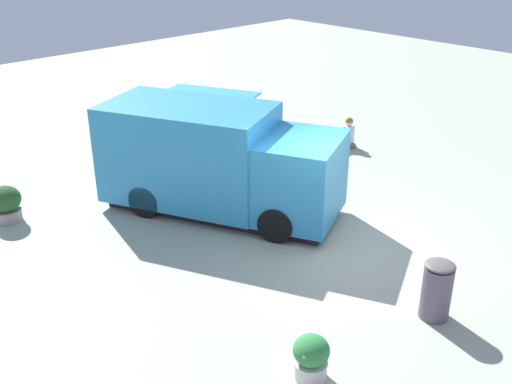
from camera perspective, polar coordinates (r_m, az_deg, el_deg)
The scene contains 6 objects.
ground_plane at distance 12.17m, azimuth 7.27°, elevation -4.69°, with size 40.00×40.00×0.00m, color #AFB49E.
food_truck at distance 12.97m, azimuth -3.77°, elevation 2.84°, with size 3.93×5.47×2.31m.
person_customer at distance 17.04m, azimuth 8.69°, elevation 5.29°, with size 0.81×0.54×0.86m.
planter_flowering_near at distance 13.76m, azimuth -22.64°, elevation -1.00°, with size 0.66×0.66×0.79m.
planter_flowering_far at distance 8.71m, azimuth 5.24°, elevation -15.30°, with size 0.52×0.52×0.69m.
trash_bin at distance 10.13m, azimuth 16.77°, elevation -8.86°, with size 0.49×0.49×1.02m.
Camera 1 is at (-8.38, -6.51, 5.96)m, focal length 42.18 mm.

